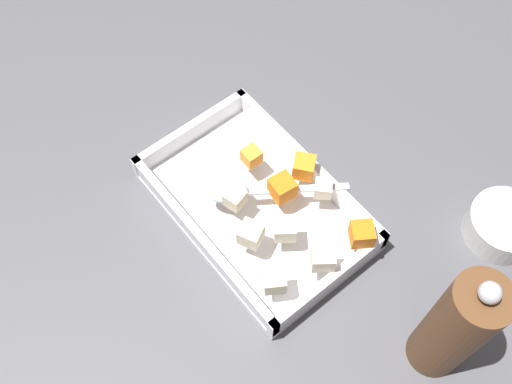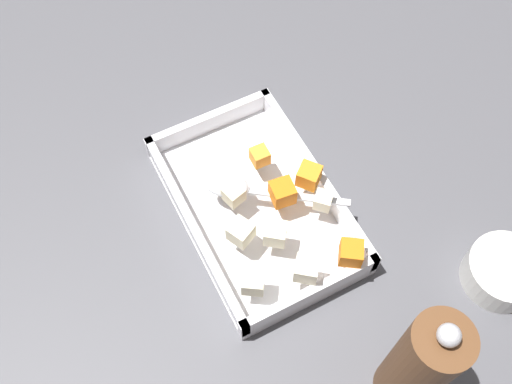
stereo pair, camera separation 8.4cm
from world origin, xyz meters
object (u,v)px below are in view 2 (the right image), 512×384
Objects in this scene: baking_dish at (256,207)px; small_prep_bowl at (503,272)px; serving_spoon at (236,187)px; pepper_mill at (419,365)px.

small_prep_bowl is (-0.25, -0.25, 0.01)m from baking_dish.
serving_spoon is at bearing 44.45° from baking_dish.
pepper_mill reaches higher than baking_dish.
small_prep_bowl is at bearing -134.69° from baking_dish.
small_prep_bowl is (-0.27, -0.27, -0.04)m from serving_spoon.
baking_dish is at bearing 8.83° from pepper_mill.
pepper_mill is 0.23m from small_prep_bowl.
serving_spoon is at bearing 11.74° from pepper_mill.
small_prep_bowl is at bearing -9.19° from serving_spoon.
serving_spoon is (0.02, 0.02, 0.04)m from baking_dish.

